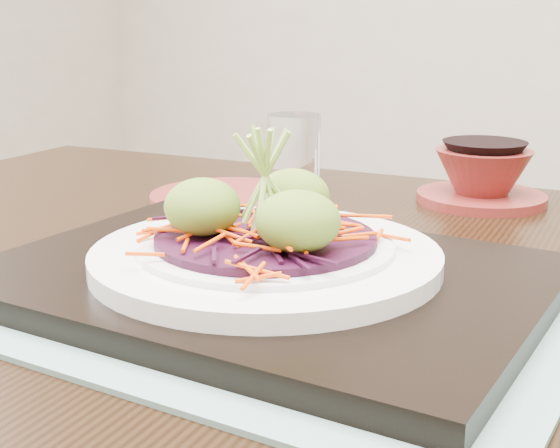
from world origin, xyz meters
The scene contains 11 objects.
dining_table centered at (-0.05, 0.03, 0.64)m, with size 1.23×0.87×0.73m.
placemat centered at (-0.07, -0.03, 0.74)m, with size 0.44×0.34×0.00m, color gray.
serving_tray centered at (-0.07, -0.03, 0.75)m, with size 0.38×0.29×0.02m, color black.
white_plate centered at (-0.07, -0.03, 0.76)m, with size 0.25×0.25×0.02m.
cabbage_bed centered at (-0.07, -0.03, 0.78)m, with size 0.16×0.16×0.01m, color black.
carrot_julienne centered at (-0.07, -0.03, 0.78)m, with size 0.19×0.19×0.01m, color #E54204, non-canonical shape.
guacamole_scoops centered at (-0.07, -0.03, 0.80)m, with size 0.14×0.12×0.04m.
scallion_garnish centered at (-0.07, -0.03, 0.82)m, with size 0.06×0.06×0.09m, color #91B849, non-canonical shape.
terracotta_side_plate centered at (-0.24, 0.19, 0.74)m, with size 0.17×0.17×0.01m, color maroon.
water_glass centered at (-0.22, 0.29, 0.78)m, with size 0.06×0.06×0.09m, color white.
terracotta_bowl_set centered at (-0.02, 0.33, 0.76)m, with size 0.17×0.17×0.06m.
Camera 1 is at (0.21, -0.48, 0.93)m, focal length 50.00 mm.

